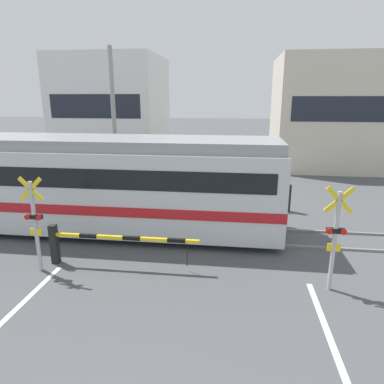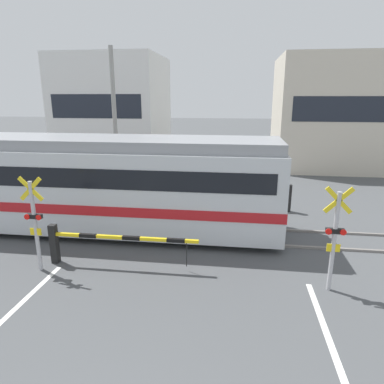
% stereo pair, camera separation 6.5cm
% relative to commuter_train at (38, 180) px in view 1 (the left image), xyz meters
% --- Properties ---
extents(rail_track_near, '(50.00, 0.10, 0.08)m').
position_rel_commuter_train_xyz_m(rail_track_near, '(5.72, -0.72, -1.79)').
color(rail_track_near, gray).
rests_on(rail_track_near, ground_plane).
extents(rail_track_far, '(50.00, 0.10, 0.08)m').
position_rel_commuter_train_xyz_m(rail_track_far, '(5.72, 0.72, -1.79)').
color(rail_track_far, gray).
rests_on(rail_track_far, ground_plane).
extents(commuter_train, '(17.59, 2.90, 3.42)m').
position_rel_commuter_train_xyz_m(commuter_train, '(0.00, 0.00, 0.00)').
color(commuter_train, silver).
rests_on(commuter_train, ground_plane).
extents(crossing_barrier_near, '(4.39, 0.20, 1.19)m').
position_rel_commuter_train_xyz_m(crossing_barrier_near, '(3.13, -2.71, -1.07)').
color(crossing_barrier_near, black).
rests_on(crossing_barrier_near, ground_plane).
extents(crossing_barrier_far, '(4.39, 0.20, 1.19)m').
position_rel_commuter_train_xyz_m(crossing_barrier_far, '(8.31, 3.04, -1.07)').
color(crossing_barrier_far, black).
rests_on(crossing_barrier_far, ground_plane).
extents(crossing_signal_left, '(0.68, 0.15, 2.74)m').
position_rel_commuter_train_xyz_m(crossing_signal_left, '(1.77, -3.20, -0.33)').
color(crossing_signal_left, '#B2B2B7').
rests_on(crossing_signal_left, ground_plane).
extents(crossing_signal_right, '(0.68, 0.15, 2.74)m').
position_rel_commuter_train_xyz_m(crossing_signal_right, '(9.67, -3.20, -0.33)').
color(crossing_signal_right, '#B2B2B7').
rests_on(crossing_signal_right, ground_plane).
extents(pedestrian, '(0.38, 0.22, 1.62)m').
position_rel_commuter_train_xyz_m(pedestrian, '(4.98, 6.02, -0.90)').
color(pedestrian, '#33384C').
rests_on(pedestrian, ground_plane).
extents(building_left_of_street, '(7.23, 6.73, 7.62)m').
position_rel_commuter_train_xyz_m(building_left_of_street, '(-1.99, 13.77, 1.98)').
color(building_left_of_street, white).
rests_on(building_left_of_street, ground_plane).
extents(building_right_of_street, '(7.53, 6.73, 7.42)m').
position_rel_commuter_train_xyz_m(building_right_of_street, '(13.58, 13.77, 1.88)').
color(building_right_of_street, beige).
rests_on(building_right_of_street, ground_plane).
extents(utility_pole_streetside, '(0.22, 0.22, 7.16)m').
position_rel_commuter_train_xyz_m(utility_pole_streetside, '(1.02, 5.54, 1.75)').
color(utility_pole_streetside, gray).
rests_on(utility_pole_streetside, ground_plane).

